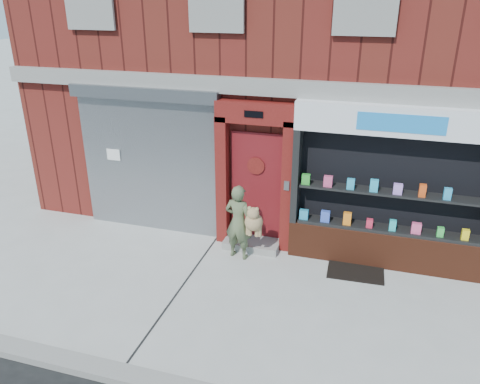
% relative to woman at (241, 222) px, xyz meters
% --- Properties ---
extents(ground, '(80.00, 80.00, 0.00)m').
position_rel_woman_xyz_m(ground, '(0.85, -1.27, -0.76)').
color(ground, '#9E9E99').
rests_on(ground, ground).
extents(building, '(12.00, 8.16, 8.00)m').
position_rel_woman_xyz_m(building, '(0.85, 4.73, 3.24)').
color(building, '#5D1A15').
rests_on(building, ground).
extents(shutter_bay, '(3.10, 0.30, 3.04)m').
position_rel_woman_xyz_m(shutter_bay, '(-2.15, 0.66, 0.96)').
color(shutter_bay, gray).
rests_on(shutter_bay, ground).
extents(red_door_bay, '(1.52, 0.58, 2.90)m').
position_rel_woman_xyz_m(red_door_bay, '(0.10, 0.59, 0.70)').
color(red_door_bay, '#55100E').
rests_on(red_door_bay, ground).
extents(pharmacy_bay, '(3.50, 0.41, 3.00)m').
position_rel_woman_xyz_m(pharmacy_bay, '(2.60, 0.55, 0.62)').
color(pharmacy_bay, '#582514').
rests_on(pharmacy_bay, ground).
extents(woman, '(0.78, 0.46, 1.48)m').
position_rel_woman_xyz_m(woman, '(0.00, 0.00, 0.00)').
color(woman, '#525F3F').
rests_on(woman, ground).
extents(doormat, '(1.03, 0.74, 0.03)m').
position_rel_woman_xyz_m(doormat, '(2.16, 0.11, -0.74)').
color(doormat, black).
rests_on(doormat, ground).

